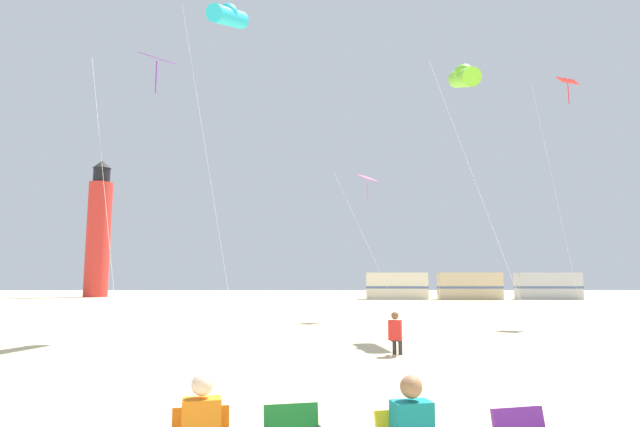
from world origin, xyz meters
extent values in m
sphere|color=beige|center=(-1.62, -2.15, 1.06)|extent=(0.20, 0.20, 0.20)
cube|color=#238438|center=(-0.83, -1.85, 0.62)|extent=(0.54, 0.24, 0.40)
sphere|color=#9E704C|center=(0.24, -2.28, 1.06)|extent=(0.20, 0.20, 0.20)
cube|color=red|center=(1.54, 7.07, 0.68)|extent=(0.39, 0.31, 0.52)
sphere|color=brown|center=(1.54, 7.07, 1.06)|extent=(0.20, 0.20, 0.20)
cylinder|color=#2D2D38|center=(1.67, 7.21, 0.44)|extent=(0.23, 0.38, 0.13)
cylinder|color=#2D2D38|center=(1.72, 7.37, 0.21)|extent=(0.11, 0.11, 0.42)
cylinder|color=#2D2D38|center=(1.51, 7.26, 0.44)|extent=(0.23, 0.38, 0.13)
cylinder|color=#2D2D38|center=(1.56, 7.42, 0.21)|extent=(0.11, 0.11, 0.42)
cylinder|color=silver|center=(2.01, 18.33, 3.67)|extent=(3.28, 0.37, 7.35)
cube|color=#E54C8C|center=(2.18, 19.96, 7.35)|extent=(1.22, 1.22, 0.40)
cylinder|color=#E54C8C|center=(2.18, 19.96, 6.70)|extent=(0.04, 0.04, 1.10)
cylinder|color=silver|center=(10.85, 17.23, 5.90)|extent=(0.81, 2.21, 11.80)
cube|color=red|center=(11.94, 17.63, 11.80)|extent=(1.22, 1.22, 0.40)
cylinder|color=red|center=(11.94, 17.63, 11.15)|extent=(0.04, 0.04, 1.10)
cylinder|color=silver|center=(-6.85, 8.35, 4.62)|extent=(2.15, 2.12, 9.25)
cube|color=purple|center=(-5.80, 9.41, 9.24)|extent=(1.22, 1.22, 0.40)
cylinder|color=purple|center=(-5.80, 9.41, 8.59)|extent=(0.04, 0.04, 1.10)
cylinder|color=silver|center=(-4.46, 11.43, 6.21)|extent=(2.44, 0.83, 12.42)
cylinder|color=#1EB2D1|center=(-4.05, 12.65, 12.42)|extent=(1.46, 2.59, 1.48)
sphere|color=#1EB2D1|center=(-4.05, 12.65, 12.57)|extent=(0.76, 0.76, 0.76)
cylinder|color=silver|center=(5.03, 10.40, 4.83)|extent=(3.23, 0.15, 9.66)
cylinder|color=#72D12D|center=(5.10, 12.00, 9.66)|extent=(0.80, 2.52, 1.48)
sphere|color=#72D12D|center=(5.10, 12.00, 9.81)|extent=(0.76, 0.76, 0.76)
cylinder|color=red|center=(-26.99, 56.84, 7.00)|extent=(2.80, 2.80, 14.00)
cylinder|color=black|center=(-26.99, 56.84, 14.90)|extent=(2.00, 2.00, 1.80)
cone|color=black|center=(-26.99, 56.84, 16.30)|extent=(2.20, 2.20, 1.00)
cube|color=beige|center=(8.15, 48.75, 1.40)|extent=(6.57, 2.83, 2.80)
cube|color=#4C608C|center=(8.15, 48.75, 1.26)|extent=(6.61, 2.87, 0.24)
cube|color=#C6B28C|center=(15.67, 47.92, 1.40)|extent=(6.57, 2.81, 2.80)
cube|color=#4C608C|center=(15.67, 47.92, 1.26)|extent=(6.61, 2.86, 0.24)
cube|color=#B7BABF|center=(24.18, 48.51, 1.40)|extent=(6.55, 2.74, 2.80)
cube|color=#4C608C|center=(24.18, 48.51, 1.26)|extent=(6.59, 2.79, 0.24)
camera|label=1|loc=(-0.62, -7.00, 1.99)|focal=29.30mm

